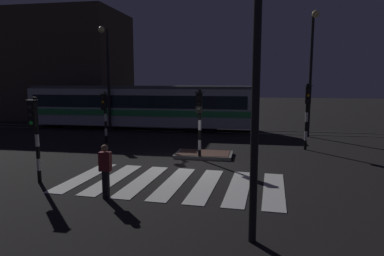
% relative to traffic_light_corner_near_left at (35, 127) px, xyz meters
% --- Properties ---
extents(ground_plane, '(120.00, 120.00, 0.00)m').
position_rel_traffic_light_corner_near_left_xyz_m(ground_plane, '(4.82, 3.25, -2.04)').
color(ground_plane, black).
extents(rail_near, '(80.00, 0.12, 0.03)m').
position_rel_traffic_light_corner_near_left_xyz_m(rail_near, '(4.82, 13.11, -2.02)').
color(rail_near, '#59595E').
rests_on(rail_near, ground).
extents(rail_far, '(80.00, 0.12, 0.03)m').
position_rel_traffic_light_corner_near_left_xyz_m(rail_far, '(4.82, 14.54, -2.02)').
color(rail_far, '#59595E').
rests_on(rail_far, ground).
extents(crosswalk_zebra, '(7.93, 4.44, 0.02)m').
position_rel_traffic_light_corner_near_left_xyz_m(crosswalk_zebra, '(4.82, 0.84, -2.03)').
color(crosswalk_zebra, silver).
rests_on(crosswalk_zebra, ground).
extents(traffic_island, '(2.74, 1.65, 0.18)m').
position_rel_traffic_light_corner_near_left_xyz_m(traffic_island, '(5.25, 5.44, -1.95)').
color(traffic_island, slate).
rests_on(traffic_island, ground).
extents(traffic_light_corner_near_left, '(0.36, 0.42, 3.09)m').
position_rel_traffic_light_corner_near_left_xyz_m(traffic_light_corner_near_left, '(0.00, 0.00, 0.00)').
color(traffic_light_corner_near_left, black).
rests_on(traffic_light_corner_near_left, ground).
extents(traffic_light_corner_far_left, '(0.36, 0.42, 3.02)m').
position_rel_traffic_light_corner_near_left_xyz_m(traffic_light_corner_far_left, '(-0.95, 7.88, -0.05)').
color(traffic_light_corner_far_left, black).
rests_on(traffic_light_corner_far_left, ground).
extents(traffic_light_median_centre, '(0.36, 0.42, 3.26)m').
position_rel_traffic_light_corner_near_left_xyz_m(traffic_light_median_centre, '(5.16, 4.61, 0.11)').
color(traffic_light_median_centre, black).
rests_on(traffic_light_median_centre, ground).
extents(traffic_light_corner_far_right, '(0.36, 0.42, 3.50)m').
position_rel_traffic_light_corner_near_left_xyz_m(traffic_light_corner_far_right, '(10.34, 7.91, 0.27)').
color(traffic_light_corner_far_right, black).
rests_on(traffic_light_corner_far_right, ground).
extents(street_lamp_trackside_left, '(0.44, 1.21, 7.24)m').
position_rel_traffic_light_corner_near_left_xyz_m(street_lamp_trackside_left, '(-2.61, 12.10, 2.55)').
color(street_lamp_trackside_left, black).
rests_on(street_lamp_trackside_left, ground).
extents(street_lamp_near_kerb, '(0.44, 1.21, 7.53)m').
position_rel_traffic_light_corner_near_left_xyz_m(street_lamp_near_kerb, '(7.65, -3.48, 2.70)').
color(street_lamp_near_kerb, black).
rests_on(street_lamp_near_kerb, ground).
extents(street_lamp_trackside_right, '(0.44, 1.21, 7.84)m').
position_rel_traffic_light_corner_near_left_xyz_m(street_lamp_trackside_right, '(11.10, 12.22, 2.87)').
color(street_lamp_trackside_right, black).
rests_on(street_lamp_trackside_right, ground).
extents(tram, '(16.98, 2.58, 4.15)m').
position_rel_traffic_light_corner_near_left_xyz_m(tram, '(-0.82, 13.82, -0.29)').
color(tram, '#B2BCC1').
rests_on(tram, ground).
extents(pedestrian_waiting_at_kerb, '(0.36, 0.24, 1.71)m').
position_rel_traffic_light_corner_near_left_xyz_m(pedestrian_waiting_at_kerb, '(3.10, -1.08, -1.16)').
color(pedestrian_waiting_at_kerb, black).
rests_on(pedestrian_waiting_at_kerb, ground).
extents(building_backdrop, '(15.13, 8.00, 10.06)m').
position_rel_traffic_light_corner_near_left_xyz_m(building_backdrop, '(-12.62, 20.48, 2.99)').
color(building_backdrop, '#42382D').
rests_on(building_backdrop, ground).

